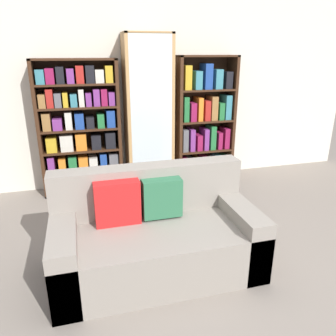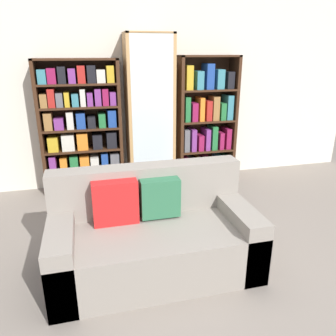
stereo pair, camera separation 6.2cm
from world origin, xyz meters
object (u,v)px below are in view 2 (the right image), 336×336
(display_cabinet, at_px, (150,114))
(bookshelf_right, at_px, (206,124))
(couch, at_px, (153,236))
(wine_bottle, at_px, (218,197))
(bookshelf_left, at_px, (82,128))

(display_cabinet, height_order, bookshelf_right, display_cabinet)
(couch, xyz_separation_m, bookshelf_right, (1.13, 1.85, 0.50))
(bookshelf_right, bearing_deg, display_cabinet, -178.78)
(couch, relative_size, wine_bottle, 4.51)
(bookshelf_left, height_order, bookshelf_right, bookshelf_right)
(bookshelf_right, bearing_deg, wine_bottle, -101.22)
(bookshelf_right, height_order, wine_bottle, bookshelf_right)
(display_cabinet, bearing_deg, bookshelf_left, 178.93)
(bookshelf_right, distance_m, wine_bottle, 1.18)
(bookshelf_left, relative_size, bookshelf_right, 0.98)
(wine_bottle, bearing_deg, display_cabinet, 121.31)
(display_cabinet, distance_m, wine_bottle, 1.39)
(bookshelf_left, bearing_deg, couch, -74.57)
(bookshelf_right, bearing_deg, couch, -121.51)
(bookshelf_right, relative_size, wine_bottle, 4.67)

